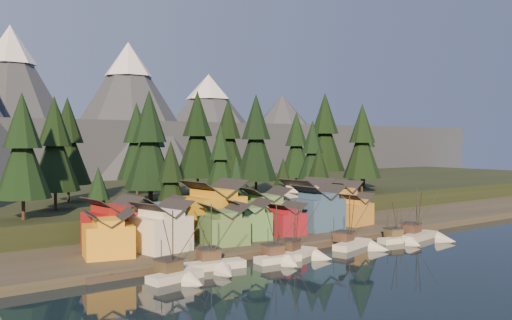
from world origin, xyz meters
TOP-DOWN VIEW (x-y plane):
  - ground at (0.00, 0.00)m, footprint 500.00×500.00m
  - shore_strip at (0.00, 40.00)m, footprint 400.00×50.00m
  - hillside at (0.00, 90.00)m, footprint 420.00×100.00m
  - dock at (0.00, 16.50)m, footprint 80.00×4.00m
  - mountain_ridge at (-4.20, 213.59)m, footprint 560.00×190.00m
  - boat_0 at (-28.01, 8.14)m, footprint 9.54×10.16m
  - boat_1 at (-19.51, 11.11)m, footprint 11.56×12.24m
  - boat_2 at (-7.38, 8.94)m, footprint 8.75×9.37m
  - boat_3 at (-1.23, 10.03)m, footprint 10.34×10.86m
  - boat_4 at (13.45, 10.10)m, footprint 11.53×12.03m
  - boat_5 at (25.01, 8.48)m, footprint 9.69×10.24m
  - boat_6 at (32.29, 8.14)m, footprint 12.00×12.72m
  - house_front_0 at (-32.18, 25.19)m, footprint 9.64×9.32m
  - house_front_1 at (-22.41, 24.51)m, footprint 9.90×9.62m
  - house_front_2 at (-9.71, 23.32)m, footprint 9.26×9.31m
  - house_front_3 at (-2.62, 24.98)m, footprint 9.46×9.19m
  - house_front_4 at (6.61, 24.39)m, footprint 6.59×7.11m
  - house_front_5 at (16.99, 25.35)m, footprint 9.68×8.85m
  - house_front_6 at (28.88, 25.73)m, footprint 8.18×7.82m
  - house_back_0 at (-28.79, 31.51)m, footprint 9.29×8.96m
  - house_back_1 at (-17.50, 33.94)m, footprint 8.96×9.04m
  - house_back_2 at (-5.71, 33.14)m, footprint 11.17×10.30m
  - house_back_3 at (7.54, 32.38)m, footprint 10.68×9.89m
  - house_back_4 at (20.43, 32.91)m, footprint 10.86×10.51m
  - house_back_5 at (28.68, 30.91)m, footprint 10.26×10.35m
  - tree_hill_2 at (-40.00, 48.00)m, footprint 10.66×10.66m
  - tree_hill_3 at (-30.00, 60.00)m, footprint 10.86×10.86m
  - tree_hill_4 at (-22.00, 75.00)m, footprint 11.29×11.29m
  - tree_hill_5 at (-12.00, 50.00)m, footprint 11.49×11.49m
  - tree_hill_6 at (-4.00, 65.00)m, footprint 10.45×10.45m
  - tree_hill_7 at (6.00, 48.00)m, footprint 8.25×8.25m
  - tree_hill_8 at (14.00, 72.00)m, footprint 12.70×12.70m
  - tree_hill_9 at (22.00, 55.00)m, footprint 11.99×11.99m
  - tree_hill_10 at (30.00, 80.00)m, footprint 12.16×12.16m
  - tree_hill_11 at (38.00, 50.00)m, footprint 9.03×9.03m
  - tree_hill_12 at (46.00, 66.00)m, footprint 10.44×10.44m
  - tree_hill_13 at (56.00, 48.00)m, footprint 11.27×11.27m
  - tree_hill_14 at (64.00, 72.00)m, footprint 13.51×13.51m
  - tree_hill_15 at (0.00, 82.00)m, footprint 11.26×11.26m
  - tree_hill_17 at (68.00, 58.00)m, footprint 10.11×10.11m
  - tree_shore_0 at (-28.00, 40.00)m, footprint 6.37×6.37m
  - tree_shore_1 at (-12.00, 40.00)m, footprint 8.52×8.52m
  - tree_shore_2 at (5.00, 40.00)m, footprint 7.02×7.02m
  - tree_shore_3 at (19.00, 40.00)m, footprint 6.76×6.76m
  - tree_shore_4 at (31.00, 40.00)m, footprint 7.90×7.90m

SIDE VIEW (x-z plane):
  - ground at x=0.00m, z-range 0.00..0.00m
  - dock at x=0.00m, z-range 0.00..1.00m
  - shore_strip at x=0.00m, z-range 0.00..1.50m
  - boat_5 at x=25.01m, z-range -3.34..7.41m
  - boat_4 at x=13.45m, z-range -3.77..8.08m
  - boat_1 at x=-19.51m, z-range -3.83..8.25m
  - boat_3 at x=-1.23m, z-range -3.61..8.09m
  - boat_2 at x=-7.38m, z-range -3.36..7.94m
  - boat_6 at x=32.29m, z-range -3.99..8.62m
  - boat_0 at x=-28.01m, z-range -3.57..8.35m
  - hillside at x=0.00m, z-range 0.00..6.00m
  - house_front_4 at x=6.61m, z-range 1.67..8.40m
  - house_front_6 at x=28.88m, z-range 1.69..9.07m
  - house_front_2 at x=-9.71m, z-range 1.70..9.49m
  - house_front_3 at x=-2.62m, z-range 1.70..9.67m
  - house_front_0 at x=-32.18m, z-range 1.70..9.72m
  - house_back_1 at x=-17.50m, z-range 1.72..10.46m
  - house_front_1 at x=-22.41m, z-range 1.73..10.71m
  - house_back_3 at x=7.54m, z-range 1.74..11.12m
  - house_back_0 at x=-28.79m, z-range 1.74..11.29m
  - house_front_5 at x=16.99m, z-range 1.75..11.68m
  - house_back_5 at x=28.68m, z-range 1.75..11.74m
  - house_back_4 at x=20.43m, z-range 1.77..12.61m
  - house_back_2 at x=-5.71m, z-range 1.79..13.39m
  - tree_shore_0 at x=-28.00m, z-range 2.18..17.01m
  - tree_shore_3 at x=19.00m, z-range 2.22..17.97m
  - tree_shore_2 at x=5.00m, z-range 2.25..18.60m
  - tree_shore_4 at x=31.00m, z-range 2.35..20.76m
  - tree_shore_1 at x=-12.00m, z-range 2.42..22.28m
  - tree_hill_7 at x=6.00m, z-range 6.89..26.11m
  - tree_hill_11 at x=38.00m, z-range 6.98..28.01m
  - tree_hill_17 at x=68.00m, z-range 7.10..30.64m
  - tree_hill_12 at x=46.00m, z-range 7.13..31.44m
  - tree_hill_6 at x=-4.00m, z-range 7.13..31.47m
  - tree_hill_2 at x=-40.00m, z-range 7.16..31.98m
  - tree_hill_3 at x=-30.00m, z-range 7.18..32.47m
  - tree_hill_15 at x=0.00m, z-range 7.22..33.46m
  - tree_hill_13 at x=56.00m, z-range 7.23..33.47m
  - tree_hill_4 at x=-22.00m, z-range 7.23..33.52m
  - tree_hill_5 at x=-12.00m, z-range 7.25..34.01m
  - tree_hill_9 at x=22.00m, z-range 7.30..35.23m
  - tree_hill_10 at x=30.00m, z-range 7.32..35.66m
  - tree_hill_8 at x=14.00m, z-range 7.38..36.97m
  - tree_hill_14 at x=64.00m, z-range 7.47..38.94m
  - mountain_ridge at x=-4.20m, z-range -18.94..71.06m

